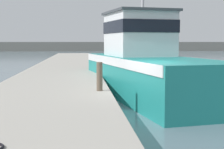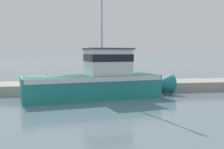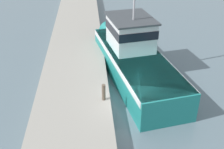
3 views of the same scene
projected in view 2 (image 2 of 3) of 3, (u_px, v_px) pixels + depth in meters
The scene contains 4 objects.
ground_plane at pixel (45, 98), 23.41m from camera, with size 320.00×320.00×0.00m, color slate.
dock_pier at pixel (47, 88), 26.75m from camera, with size 4.49×80.00×0.88m, color #A39E93.
fishing_boat_main at pixel (100, 80), 23.27m from camera, with size 5.45×13.42×10.66m.
mooring_post at pixel (47, 80), 24.87m from camera, with size 0.21×0.21×1.02m, color brown.
Camera 2 is at (23.81, 1.46, 3.75)m, focal length 45.00 mm.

